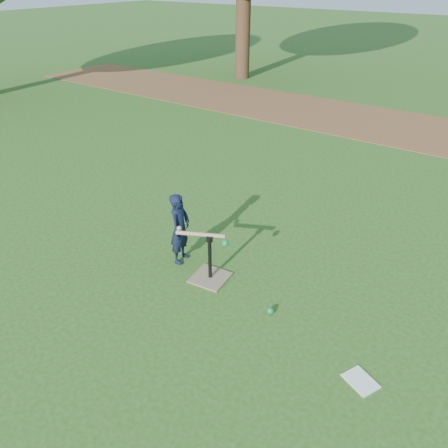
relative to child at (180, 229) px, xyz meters
The scene contains 7 objects.
ground 0.65m from the child, ahead, with size 80.00×80.00×0.00m, color #285116.
dirt_strip 7.45m from the child, 86.73° to the left, with size 24.00×3.00×0.01m, color brown.
child is the anchor object (origin of this frame).
wiffle_ball_ground 1.59m from the child, ahead, with size 0.08×0.08×0.08m, color #0B833C.
clipboard 2.78m from the child, 11.67° to the right, with size 0.30×0.23×0.01m, color white.
batting_tee 0.68m from the child, 10.68° to the right, with size 0.48×0.48×0.61m.
swing_action 0.51m from the child, 14.79° to the right, with size 0.73×0.31×0.08m.
Camera 1 is at (2.83, -3.52, 3.38)m, focal length 35.00 mm.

